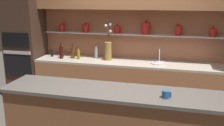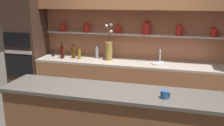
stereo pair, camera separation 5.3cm
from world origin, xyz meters
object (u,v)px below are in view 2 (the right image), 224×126
Objects in this scene: sink_fixture at (159,62)px; coffee_mug at (164,94)px; bottle_spirit_2 at (74,52)px; oven_tower at (27,49)px; bottle_spirit_5 at (63,51)px; bottle_spirit_4 at (97,53)px; bottle_oil_3 at (79,54)px; bottle_wine_0 at (62,52)px; flower_vase at (109,49)px; bottle_sauce_1 at (53,53)px.

sink_fixture is 2.70× the size of coffee_mug.
oven_tower is at bearing -179.35° from bottle_spirit_2.
coffee_mug is (2.14, -1.91, 0.02)m from bottle_spirit_5.
sink_fixture is at bearing -5.22° from bottle_spirit_4.
bottle_spirit_5 is at bearing 168.24° from bottle_oil_3.
oven_tower reaches higher than bottle_wine_0.
bottle_oil_3 is at bearing 6.21° from bottle_wine_0.
bottle_oil_3 is (0.35, 0.04, -0.03)m from bottle_wine_0.
oven_tower is 0.82m from bottle_wine_0.
bottle_spirit_4 reaches higher than sink_fixture.
flower_vase is 2.52× the size of sink_fixture.
coffee_mug is (1.16, -1.89, -0.07)m from flower_vase.
bottle_sauce_1 is at bearing -175.50° from bottle_spirit_4.
flower_vase is 6.79× the size of coffee_mug.
flower_vase reaches higher than bottle_spirit_4.
bottle_spirit_4 is 2.58× the size of coffee_mug.
bottle_sauce_1 is 0.58× the size of bottle_spirit_2.
bottle_wine_0 is (-0.94, -0.10, -0.08)m from flower_vase.
coffee_mug is at bearing -32.45° from oven_tower.
bottle_spirit_4 is at bearing 4.50° from bottle_sauce_1.
coffee_mug is at bearing -46.32° from bottle_oil_3.
bottle_wine_0 is 1.16× the size of bottle_spirit_5.
bottle_spirit_2 reaches higher than sink_fixture.
sink_fixture reaches higher than bottle_oil_3.
bottle_oil_3 is at bearing -154.31° from bottle_spirit_4.
sink_fixture is 0.98× the size of bottle_spirit_5.
bottle_sauce_1 is at bearing 178.93° from sink_fixture.
oven_tower is 1.49m from bottle_spirit_4.
bottle_oil_3 is 0.89× the size of bottle_spirit_4.
bottle_wine_0 is 2.04× the size of bottle_sauce_1.
bottle_wine_0 reaches higher than bottle_spirit_2.
bottle_spirit_2 is at bearing -179.98° from sink_fixture.
flower_vase is at bearing 5.53° from bottle_oil_3.
bottle_wine_0 is at bearing -174.22° from flower_vase.
oven_tower is at bearing 175.64° from bottle_wine_0.
bottle_spirit_2 is (-0.72, -0.02, -0.09)m from flower_vase.
bottle_spirit_2 is at bearing 164.97° from bottle_oil_3.
bottle_spirit_2 is 0.99× the size of bottle_spirit_5.
bottle_spirit_5 reaches higher than sink_fixture.
sink_fixture is at bearing -1.19° from flower_vase.
bottle_spirit_4 reaches higher than bottle_oil_3.
bottle_spirit_2 is at bearing 135.25° from coffee_mug.
oven_tower is at bearing -175.81° from bottle_spirit_5.
bottle_spirit_2 is 2.71× the size of coffee_mug.
oven_tower is 0.56m from bottle_sauce_1.
coffee_mug is (1.89, -1.87, 0.02)m from bottle_spirit_2.
oven_tower is 8.84× the size of bottle_oil_3.
bottle_spirit_2 is (1.04, 0.01, -0.02)m from oven_tower.
flower_vase reaches higher than coffee_mug.
bottle_spirit_5 reaches higher than bottle_sauce_1.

